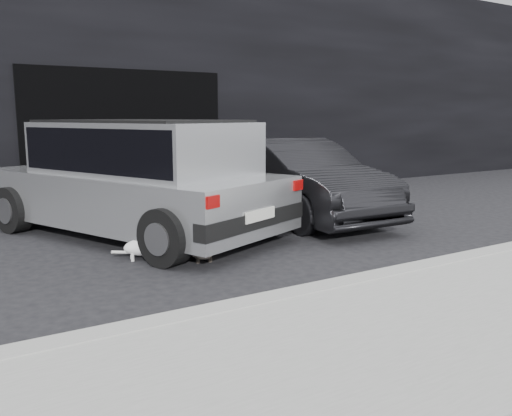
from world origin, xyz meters
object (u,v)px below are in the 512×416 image
second_car (295,179)px  cat_siamese (201,249)px  silver_hatchback (138,173)px  cat_white (147,246)px

second_car → cat_siamese: size_ratio=4.62×
silver_hatchback → cat_white: (-0.40, -1.32, -0.74)m
silver_hatchback → cat_white: 1.56m
second_car → silver_hatchback: bearing=179.2°
second_car → cat_white: size_ratio=5.81×
silver_hatchback → second_car: size_ratio=1.21×
silver_hatchback → cat_siamese: size_ratio=5.60×
silver_hatchback → second_car: 2.67m
cat_white → second_car: bearing=125.6°
second_car → cat_white: bearing=-156.7°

